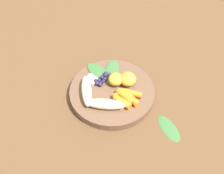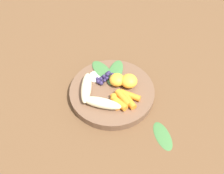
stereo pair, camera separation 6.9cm
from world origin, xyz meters
The scene contains 16 objects.
ground_plane centered at (0.00, 0.00, 0.00)m, with size 2.40×2.40×0.00m, color brown.
bowl centered at (0.00, 0.00, 0.01)m, with size 0.26×0.26×0.03m, color brown.
banana_peeled_left centered at (-0.06, -0.02, 0.04)m, with size 0.11×0.03×0.03m, color beige.
banana_peeled_right centered at (-0.06, 0.05, 0.04)m, with size 0.11×0.03×0.03m, color beige.
orange_segment_near centered at (0.03, 0.01, 0.04)m, with size 0.05×0.05×0.03m, color #F4A833.
orange_segment_far centered at (0.05, -0.02, 0.04)m, with size 0.05×0.05×0.04m, color #F4A833.
carrot_front centered at (-0.03, -0.05, 0.03)m, with size 0.02×0.02×0.05m, color orange.
carrot_mid_left centered at (-0.03, -0.06, 0.04)m, with size 0.02×0.02×0.05m, color orange.
carrot_mid_right centered at (-0.01, -0.05, 0.04)m, with size 0.02×0.02×0.06m, color orange.
carrot_rear centered at (0.00, -0.07, 0.03)m, with size 0.02×0.02×0.05m, color orange.
carrot_small centered at (0.02, -0.06, 0.03)m, with size 0.02×0.02×0.06m, color orange.
blueberry_pile centered at (0.01, 0.04, 0.03)m, with size 0.06×0.04×0.02m.
coconut_shred_patch centered at (0.00, 0.07, 0.03)m, with size 0.05×0.05×0.00m, color white.
kale_leaf_left centered at (0.05, 0.04, 0.03)m, with size 0.11×0.04×0.01m, color #3D7038.
kale_leaf_right centered at (0.03, 0.08, 0.03)m, with size 0.10×0.05×0.01m, color #3D7038.
kale_leaf_stray centered at (0.00, -0.20, 0.00)m, with size 0.09×0.04×0.01m, color #3D7038.
Camera 2 is at (-0.31, -0.32, 0.56)m, focal length 37.28 mm.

